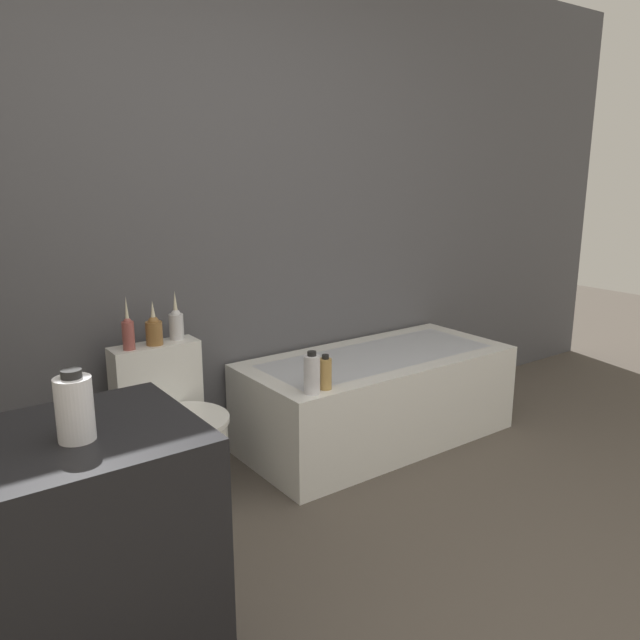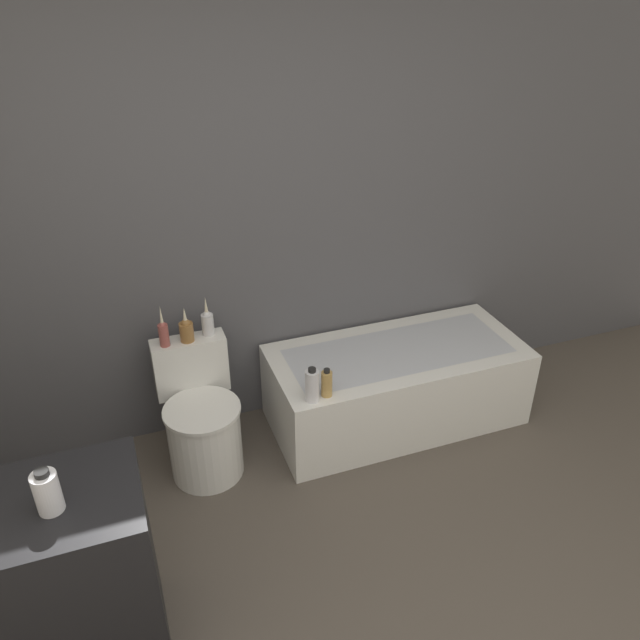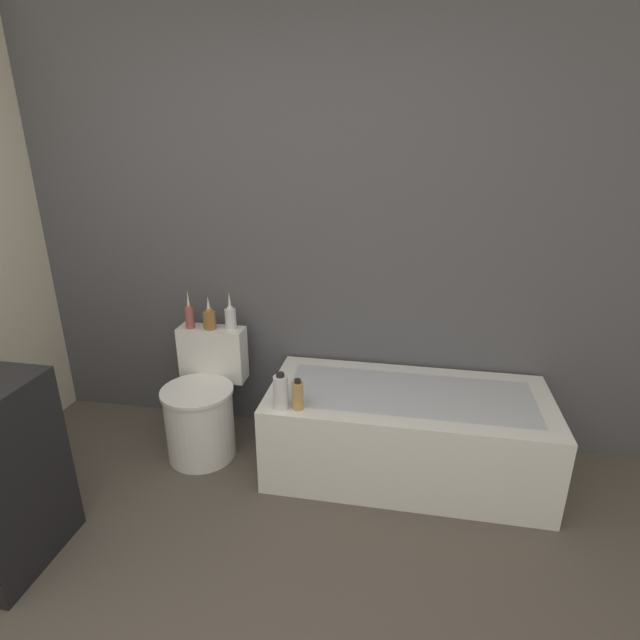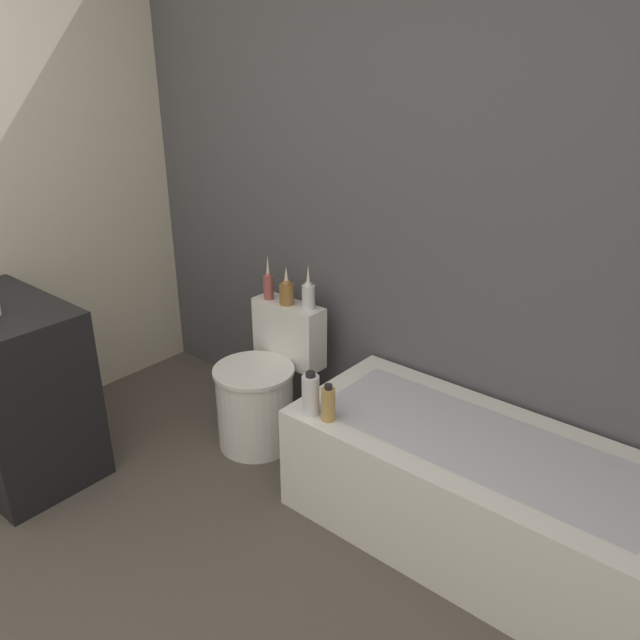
{
  "view_description": "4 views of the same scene",
  "coord_description": "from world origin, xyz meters",
  "px_view_note": "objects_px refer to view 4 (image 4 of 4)",
  "views": [
    {
      "loc": [
        -1.43,
        -0.72,
        1.48
      ],
      "look_at": [
        0.16,
        1.48,
        0.82
      ],
      "focal_mm": 35.0,
      "sensor_mm": 36.0,
      "label": 1
    },
    {
      "loc": [
        -0.76,
        -1.0,
        2.47
      ],
      "look_at": [
        0.19,
        1.58,
        0.89
      ],
      "focal_mm": 35.0,
      "sensor_mm": 36.0,
      "label": 2
    },
    {
      "loc": [
        0.7,
        -0.67,
        1.81
      ],
      "look_at": [
        0.28,
        1.56,
        0.95
      ],
      "focal_mm": 28.0,
      "sensor_mm": 36.0,
      "label": 3
    },
    {
      "loc": [
        1.58,
        -0.25,
        1.91
      ],
      "look_at": [
        0.08,
        1.55,
        0.89
      ],
      "focal_mm": 35.0,
      "sensor_mm": 36.0,
      "label": 4
    }
  ],
  "objects_px": {
    "toilet": "(263,390)",
    "vase_gold": "(268,284)",
    "vase_bronze": "(308,294)",
    "bathtub": "(472,490)",
    "shampoo_bottle_short": "(328,404)",
    "shampoo_bottle_tall": "(311,395)",
    "vase_silver": "(287,291)"
  },
  "relations": [
    {
      "from": "vase_silver",
      "to": "vase_bronze",
      "type": "height_order",
      "value": "vase_bronze"
    },
    {
      "from": "toilet",
      "to": "vase_silver",
      "type": "bearing_deg",
      "value": 90.0
    },
    {
      "from": "toilet",
      "to": "vase_bronze",
      "type": "xyz_separation_m",
      "value": [
        0.12,
        0.23,
        0.5
      ]
    },
    {
      "from": "toilet",
      "to": "vase_gold",
      "type": "distance_m",
      "value": 0.55
    },
    {
      "from": "vase_gold",
      "to": "vase_bronze",
      "type": "distance_m",
      "value": 0.24
    },
    {
      "from": "vase_bronze",
      "to": "toilet",
      "type": "bearing_deg",
      "value": -117.74
    },
    {
      "from": "toilet",
      "to": "vase_bronze",
      "type": "relative_size",
      "value": 3.11
    },
    {
      "from": "vase_bronze",
      "to": "vase_silver",
      "type": "bearing_deg",
      "value": -165.83
    },
    {
      "from": "bathtub",
      "to": "vase_silver",
      "type": "height_order",
      "value": "vase_silver"
    },
    {
      "from": "vase_gold",
      "to": "shampoo_bottle_short",
      "type": "xyz_separation_m",
      "value": [
        0.75,
        -0.43,
        -0.22
      ]
    },
    {
      "from": "toilet",
      "to": "vase_bronze",
      "type": "height_order",
      "value": "vase_bronze"
    },
    {
      "from": "vase_gold",
      "to": "shampoo_bottle_short",
      "type": "height_order",
      "value": "vase_gold"
    },
    {
      "from": "vase_gold",
      "to": "vase_silver",
      "type": "distance_m",
      "value": 0.12
    },
    {
      "from": "toilet",
      "to": "vase_silver",
      "type": "height_order",
      "value": "vase_silver"
    },
    {
      "from": "vase_bronze",
      "to": "shampoo_bottle_short",
      "type": "bearing_deg",
      "value": -42.58
    },
    {
      "from": "vase_silver",
      "to": "vase_bronze",
      "type": "xyz_separation_m",
      "value": [
        0.12,
        0.03,
        0.01
      ]
    },
    {
      "from": "toilet",
      "to": "vase_gold",
      "type": "bearing_deg",
      "value": 122.33
    },
    {
      "from": "bathtub",
      "to": "shampoo_bottle_tall",
      "type": "relative_size",
      "value": 7.61
    },
    {
      "from": "toilet",
      "to": "shampoo_bottle_tall",
      "type": "height_order",
      "value": "toilet"
    },
    {
      "from": "bathtub",
      "to": "shampoo_bottle_short",
      "type": "xyz_separation_m",
      "value": [
        -0.55,
        -0.26,
        0.32
      ]
    },
    {
      "from": "bathtub",
      "to": "vase_gold",
      "type": "distance_m",
      "value": 1.42
    },
    {
      "from": "bathtub",
      "to": "toilet",
      "type": "bearing_deg",
      "value": -179.24
    },
    {
      "from": "vase_bronze",
      "to": "shampoo_bottle_tall",
      "type": "bearing_deg",
      "value": -48.49
    },
    {
      "from": "bathtub",
      "to": "toilet",
      "type": "height_order",
      "value": "toilet"
    },
    {
      "from": "vase_silver",
      "to": "shampoo_bottle_short",
      "type": "relative_size",
      "value": 1.22
    },
    {
      "from": "bathtub",
      "to": "toilet",
      "type": "xyz_separation_m",
      "value": [
        -1.18,
        -0.02,
        0.04
      ]
    },
    {
      "from": "vase_gold",
      "to": "vase_bronze",
      "type": "height_order",
      "value": "vase_gold"
    },
    {
      "from": "bathtub",
      "to": "vase_gold",
      "type": "xyz_separation_m",
      "value": [
        -1.3,
        0.17,
        0.54
      ]
    },
    {
      "from": "bathtub",
      "to": "vase_silver",
      "type": "bearing_deg",
      "value": 171.25
    },
    {
      "from": "bathtub",
      "to": "shampoo_bottle_short",
      "type": "height_order",
      "value": "shampoo_bottle_short"
    },
    {
      "from": "vase_bronze",
      "to": "bathtub",
      "type": "bearing_deg",
      "value": -11.3
    },
    {
      "from": "vase_silver",
      "to": "shampoo_bottle_short",
      "type": "bearing_deg",
      "value": -34.88
    }
  ]
}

